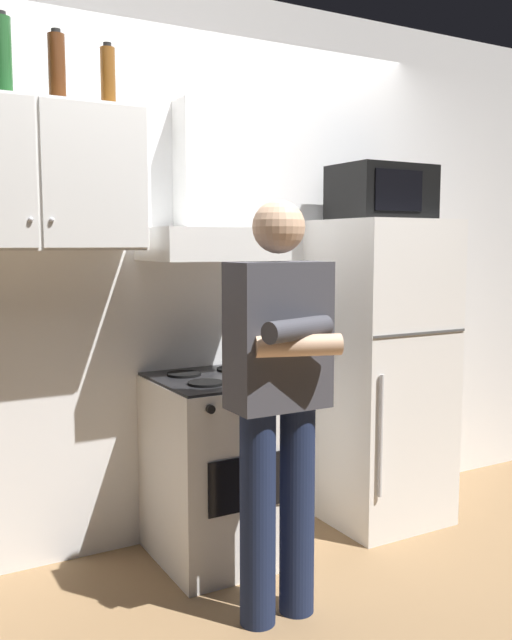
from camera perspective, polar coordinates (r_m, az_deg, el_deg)
ground_plane at (r=3.29m, az=-0.00°, el=-20.32°), size 7.00×7.00×0.00m
back_wall_tiled at (r=3.48m, az=-4.88°, el=4.23°), size 4.80×0.10×2.70m
upper_cabinet at (r=3.01m, az=-18.26°, el=11.24°), size 0.90×0.37×0.60m
stove_oven at (r=3.31m, az=-2.94°, el=-12.07°), size 0.60×0.62×0.87m
range_hood at (r=3.25m, az=-4.07°, el=8.45°), size 0.60×0.44×0.75m
refrigerator at (r=3.72m, az=10.25°, el=-4.23°), size 0.60×0.62×1.60m
microwave at (r=3.68m, az=10.36°, el=10.34°), size 0.48×0.37×0.28m
person_standing at (r=2.65m, az=1.92°, el=-6.24°), size 0.38×0.33×1.64m
cooking_pot at (r=3.14m, az=0.11°, el=-3.74°), size 0.29×0.19×0.11m
bottle_beer_brown at (r=3.16m, az=-12.19°, el=19.07°), size 0.06×0.06×0.27m
bottle_rum_dark at (r=3.10m, az=-16.20°, el=19.43°), size 0.07×0.07×0.30m
bottle_wine_green at (r=3.07m, az=-20.34°, el=19.78°), size 0.08×0.08×0.33m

